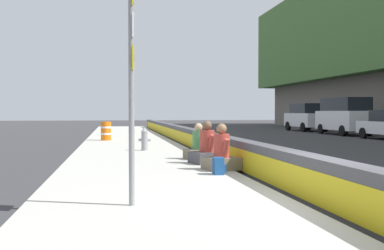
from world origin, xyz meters
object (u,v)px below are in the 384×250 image
(seated_person_foreground, at_px, (222,155))
(backpack, at_px, (219,166))
(construction_barrel, at_px, (106,131))
(parked_car_far, at_px, (306,117))
(parked_car_midline, at_px, (344,115))
(fire_hydrant, at_px, (145,139))
(route_sign_post, at_px, (132,72))
(seated_person_rear, at_px, (199,148))
(seated_person_middle, at_px, (207,150))

(seated_person_foreground, height_order, backpack, seated_person_foreground)
(construction_barrel, relative_size, parked_car_far, 0.20)
(parked_car_midline, relative_size, parked_car_far, 1.05)
(seated_person_foreground, xyz_separation_m, parked_car_far, (25.17, -13.04, 0.68))
(parked_car_midline, bearing_deg, fire_hydrant, 130.36)
(route_sign_post, xyz_separation_m, construction_barrel, (17.09, 0.66, -1.61))
(parked_car_midline, bearing_deg, seated_person_rear, 140.40)
(seated_person_foreground, distance_m, backpack, 0.92)
(fire_hydrant, bearing_deg, parked_car_far, -37.63)
(route_sign_post, height_order, parked_car_midline, route_sign_post)
(seated_person_rear, bearing_deg, backpack, 177.14)
(seated_person_foreground, relative_size, construction_barrel, 1.23)
(seated_person_rear, bearing_deg, route_sign_post, 161.50)
(seated_person_middle, distance_m, backpack, 2.37)
(parked_car_midline, bearing_deg, route_sign_post, 145.89)
(seated_person_middle, bearing_deg, backpack, 175.19)
(backpack, relative_size, parked_car_far, 0.08)
(fire_hydrant, relative_size, parked_car_far, 0.18)
(seated_person_foreground, bearing_deg, route_sign_post, 150.01)
(fire_hydrant, relative_size, seated_person_foreground, 0.75)
(seated_person_foreground, distance_m, parked_car_midline, 22.78)
(seated_person_foreground, relative_size, backpack, 2.93)
(seated_person_middle, height_order, construction_barrel, seated_person_middle)
(route_sign_post, height_order, parked_car_far, route_sign_post)
(seated_person_foreground, xyz_separation_m, construction_barrel, (12.90, 3.07, 0.11))
(seated_person_rear, distance_m, construction_barrel, 10.57)
(fire_hydrant, relative_size, seated_person_rear, 0.79)
(fire_hydrant, height_order, backpack, fire_hydrant)
(fire_hydrant, height_order, parked_car_midline, parked_car_midline)
(route_sign_post, height_order, fire_hydrant, route_sign_post)
(seated_person_rear, height_order, parked_car_midline, parked_car_midline)
(fire_hydrant, distance_m, parked_car_far, 23.89)
(route_sign_post, height_order, construction_barrel, route_sign_post)
(fire_hydrant, relative_size, seated_person_middle, 0.72)
(seated_person_rear, relative_size, backpack, 2.78)
(backpack, bearing_deg, parked_car_far, -27.09)
(seated_person_rear, bearing_deg, seated_person_foreground, -178.16)
(fire_hydrant, xyz_separation_m, parked_car_far, (18.92, -14.58, 0.60))
(fire_hydrant, height_order, seated_person_rear, seated_person_rear)
(seated_person_middle, xyz_separation_m, parked_car_midline, (17.16, -13.12, 0.83))
(route_sign_post, height_order, backpack, route_sign_post)
(backpack, bearing_deg, construction_barrel, 11.51)
(construction_barrel, relative_size, parked_car_midline, 0.19)
(route_sign_post, distance_m, seated_person_foreground, 5.13)
(construction_barrel, height_order, parked_car_far, parked_car_far)
(seated_person_rear, distance_m, backpack, 3.64)
(backpack, bearing_deg, seated_person_middle, -4.81)
(parked_car_far, bearing_deg, construction_barrel, 127.26)
(fire_hydrant, xyz_separation_m, parked_car_midline, (12.40, -14.59, 0.77))
(parked_car_far, bearing_deg, parked_car_midline, -179.96)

